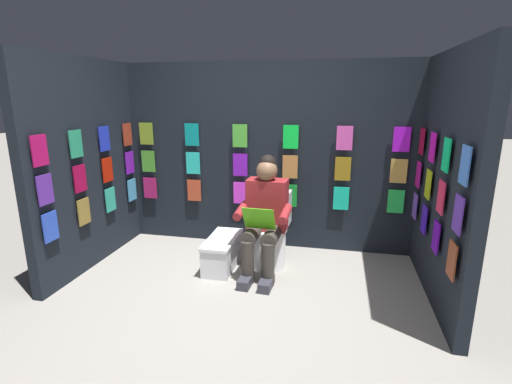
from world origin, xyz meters
The scene contains 7 objects.
ground_plane centered at (0.00, 0.00, 0.00)m, with size 30.00×30.00×0.00m, color gray.
display_wall_back centered at (0.00, -1.76, 1.06)m, with size 3.42×0.14×2.12m.
display_wall_left centered at (-1.71, -0.85, 1.06)m, with size 0.14×1.71×2.12m.
display_wall_right centered at (1.71, -0.85, 1.06)m, with size 0.14×1.71×2.12m.
toilet centered at (-0.14, -1.20, 0.33)m, with size 0.41×0.56×0.77m.
person_reading centered at (-0.13, -0.98, 0.60)m, with size 0.54×0.70×1.19m.
comic_longbox_near centered at (0.32, -1.00, 0.16)m, with size 0.30×0.65×0.32m.
Camera 1 is at (-0.80, 2.50, 1.75)m, focal length 26.41 mm.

